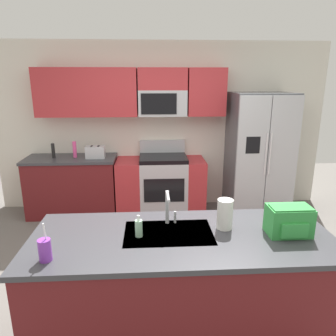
{
  "coord_description": "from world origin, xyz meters",
  "views": [
    {
      "loc": [
        -0.2,
        -2.91,
        2.05
      ],
      "look_at": [
        0.01,
        0.6,
        1.05
      ],
      "focal_mm": 33.82,
      "sensor_mm": 36.0,
      "label": 1
    }
  ],
  "objects_px": {
    "range_oven": "(161,184)",
    "toaster": "(95,152)",
    "backpack": "(289,220)",
    "soap_dispenser": "(139,228)",
    "paper_towel_roll": "(225,214)",
    "refrigerator": "(259,154)",
    "sink_faucet": "(168,205)",
    "bottle_pink": "(75,149)",
    "drink_cup_purple": "(45,250)",
    "pepper_mill": "(53,151)"
  },
  "relations": [
    {
      "from": "toaster",
      "to": "paper_towel_roll",
      "type": "distance_m",
      "value": 2.77
    },
    {
      "from": "backpack",
      "to": "drink_cup_purple",
      "type": "bearing_deg",
      "value": -171.57
    },
    {
      "from": "bottle_pink",
      "to": "paper_towel_roll",
      "type": "height_order",
      "value": "bottle_pink"
    },
    {
      "from": "sink_faucet",
      "to": "soap_dispenser",
      "type": "relative_size",
      "value": 1.66
    },
    {
      "from": "range_oven",
      "to": "paper_towel_roll",
      "type": "relative_size",
      "value": 5.67
    },
    {
      "from": "bottle_pink",
      "to": "soap_dispenser",
      "type": "bearing_deg",
      "value": -68.02
    },
    {
      "from": "pepper_mill",
      "to": "drink_cup_purple",
      "type": "relative_size",
      "value": 0.81
    },
    {
      "from": "refrigerator",
      "to": "sink_faucet",
      "type": "relative_size",
      "value": 6.56
    },
    {
      "from": "refrigerator",
      "to": "sink_faucet",
      "type": "height_order",
      "value": "refrigerator"
    },
    {
      "from": "soap_dispenser",
      "to": "pepper_mill",
      "type": "bearing_deg",
      "value": 117.86
    },
    {
      "from": "refrigerator",
      "to": "backpack",
      "type": "xyz_separation_m",
      "value": [
        -0.63,
        -2.51,
        0.09
      ]
    },
    {
      "from": "soap_dispenser",
      "to": "paper_towel_roll",
      "type": "xyz_separation_m",
      "value": [
        0.67,
        0.1,
        0.05
      ]
    },
    {
      "from": "paper_towel_roll",
      "to": "backpack",
      "type": "height_order",
      "value": "paper_towel_roll"
    },
    {
      "from": "pepper_mill",
      "to": "bottle_pink",
      "type": "relative_size",
      "value": 0.9
    },
    {
      "from": "refrigerator",
      "to": "toaster",
      "type": "height_order",
      "value": "refrigerator"
    },
    {
      "from": "backpack",
      "to": "toaster",
      "type": "bearing_deg",
      "value": 126.16
    },
    {
      "from": "range_oven",
      "to": "pepper_mill",
      "type": "height_order",
      "value": "pepper_mill"
    },
    {
      "from": "bottle_pink",
      "to": "drink_cup_purple",
      "type": "bearing_deg",
      "value": -81.37
    },
    {
      "from": "sink_faucet",
      "to": "refrigerator",
      "type": "bearing_deg",
      "value": 56.15
    },
    {
      "from": "toaster",
      "to": "drink_cup_purple",
      "type": "height_order",
      "value": "drink_cup_purple"
    },
    {
      "from": "range_oven",
      "to": "toaster",
      "type": "xyz_separation_m",
      "value": [
        -0.98,
        -0.05,
        0.55
      ]
    },
    {
      "from": "soap_dispenser",
      "to": "backpack",
      "type": "distance_m",
      "value": 1.14
    },
    {
      "from": "soap_dispenser",
      "to": "toaster",
      "type": "bearing_deg",
      "value": 105.99
    },
    {
      "from": "drink_cup_purple",
      "to": "paper_towel_roll",
      "type": "relative_size",
      "value": 1.12
    },
    {
      "from": "sink_faucet",
      "to": "paper_towel_roll",
      "type": "relative_size",
      "value": 1.17
    },
    {
      "from": "toaster",
      "to": "backpack",
      "type": "relative_size",
      "value": 0.88
    },
    {
      "from": "range_oven",
      "to": "sink_faucet",
      "type": "height_order",
      "value": "sink_faucet"
    },
    {
      "from": "sink_faucet",
      "to": "toaster",
      "type": "bearing_deg",
      "value": 112.3
    },
    {
      "from": "bottle_pink",
      "to": "drink_cup_purple",
      "type": "distance_m",
      "value": 2.87
    },
    {
      "from": "refrigerator",
      "to": "backpack",
      "type": "bearing_deg",
      "value": -104.15
    },
    {
      "from": "drink_cup_purple",
      "to": "refrigerator",
      "type": "bearing_deg",
      "value": 49.48
    },
    {
      "from": "range_oven",
      "to": "sink_faucet",
      "type": "relative_size",
      "value": 4.82
    },
    {
      "from": "pepper_mill",
      "to": "soap_dispenser",
      "type": "bearing_deg",
      "value": -62.14
    },
    {
      "from": "refrigerator",
      "to": "bottle_pink",
      "type": "distance_m",
      "value": 2.8
    },
    {
      "from": "bottle_pink",
      "to": "soap_dispenser",
      "type": "xyz_separation_m",
      "value": [
        1.03,
        -2.55,
        -0.05
      ]
    },
    {
      "from": "range_oven",
      "to": "bottle_pink",
      "type": "bearing_deg",
      "value": 179.87
    },
    {
      "from": "toaster",
      "to": "bottle_pink",
      "type": "distance_m",
      "value": 0.32
    },
    {
      "from": "soap_dispenser",
      "to": "sink_faucet",
      "type": "bearing_deg",
      "value": 38.76
    },
    {
      "from": "range_oven",
      "to": "refrigerator",
      "type": "relative_size",
      "value": 0.74
    },
    {
      "from": "pepper_mill",
      "to": "paper_towel_roll",
      "type": "relative_size",
      "value": 0.91
    },
    {
      "from": "bottle_pink",
      "to": "paper_towel_roll",
      "type": "bearing_deg",
      "value": -55.24
    },
    {
      "from": "toaster",
      "to": "backpack",
      "type": "height_order",
      "value": "backpack"
    },
    {
      "from": "bottle_pink",
      "to": "drink_cup_purple",
      "type": "xyz_separation_m",
      "value": [
        0.43,
        -2.84,
        -0.04
      ]
    },
    {
      "from": "toaster",
      "to": "bottle_pink",
      "type": "height_order",
      "value": "bottle_pink"
    },
    {
      "from": "refrigerator",
      "to": "soap_dispenser",
      "type": "bearing_deg",
      "value": -125.52
    },
    {
      "from": "refrigerator",
      "to": "drink_cup_purple",
      "type": "bearing_deg",
      "value": -130.52
    },
    {
      "from": "bottle_pink",
      "to": "drink_cup_purple",
      "type": "height_order",
      "value": "drink_cup_purple"
    },
    {
      "from": "refrigerator",
      "to": "drink_cup_purple",
      "type": "distance_m",
      "value": 3.64
    },
    {
      "from": "toaster",
      "to": "backpack",
      "type": "bearing_deg",
      "value": -53.84
    },
    {
      "from": "refrigerator",
      "to": "sink_faucet",
      "type": "xyz_separation_m",
      "value": [
        -1.53,
        -2.29,
        0.14
      ]
    }
  ]
}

